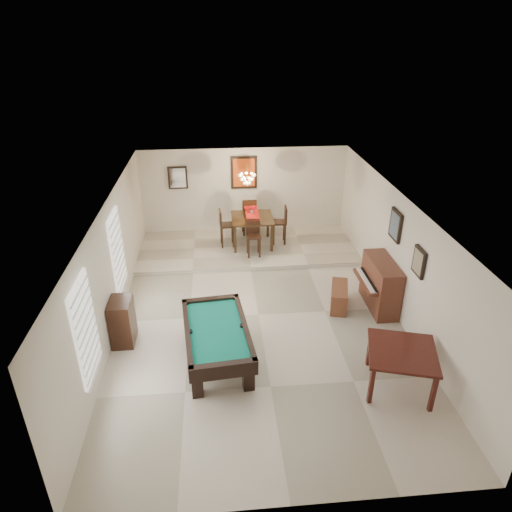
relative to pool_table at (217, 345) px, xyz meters
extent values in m
cube|color=beige|center=(0.92, 1.44, -0.37)|extent=(6.00, 9.00, 0.02)
cube|color=silver|center=(0.92, 5.94, 0.94)|extent=(6.00, 0.04, 2.60)
cube|color=silver|center=(0.92, -3.06, 0.94)|extent=(6.00, 0.04, 2.60)
cube|color=silver|center=(-2.08, 1.44, 0.94)|extent=(0.04, 9.00, 2.60)
cube|color=silver|center=(3.92, 1.44, 0.94)|extent=(0.04, 9.00, 2.60)
cube|color=white|center=(0.92, 1.44, 2.24)|extent=(6.00, 9.00, 0.04)
cube|color=beige|center=(0.92, 4.69, -0.30)|extent=(6.00, 2.50, 0.12)
cube|color=white|center=(-2.05, -0.76, 1.04)|extent=(0.06, 1.00, 1.70)
cube|color=white|center=(-2.05, 2.04, 1.04)|extent=(0.06, 1.00, 1.70)
cube|color=brown|center=(2.75, 1.62, -0.10)|extent=(0.57, 0.96, 0.50)
cube|color=black|center=(-1.85, 0.76, 0.12)|extent=(0.42, 0.63, 0.95)
cube|color=#D84C14|center=(0.92, 5.90, 1.54)|extent=(0.75, 0.06, 0.95)
cube|color=white|center=(-0.98, 5.90, 1.44)|extent=(0.55, 0.06, 0.65)
cube|color=slate|center=(3.88, 1.74, 1.54)|extent=(0.06, 0.55, 0.65)
cube|color=gray|center=(3.88, 0.44, 1.34)|extent=(0.06, 0.45, 0.55)
camera|label=1|loc=(0.11, -6.89, 5.36)|focal=32.00mm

